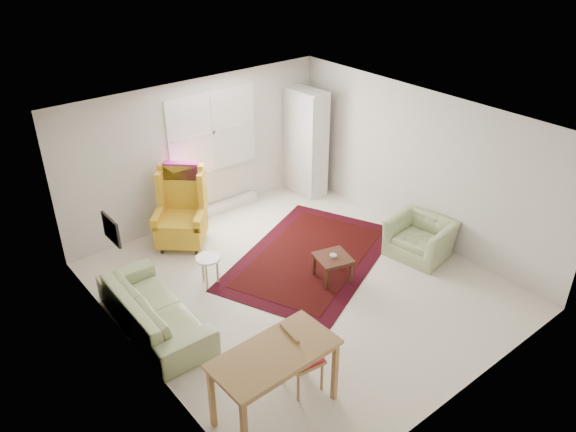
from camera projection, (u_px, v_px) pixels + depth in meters
room at (293, 205)px, 7.87m from camera, size 5.04×5.54×2.51m
rug at (310, 257)px, 8.97m from camera, size 3.56×3.00×0.03m
sofa at (153, 302)px, 7.32m from camera, size 0.86×2.06×0.82m
armchair at (421, 235)px, 8.89m from camera, size 0.96×1.06×0.73m
wingback_chair at (180, 209)px, 9.01m from camera, size 1.12×1.12×1.33m
coffee_table at (332, 268)px, 8.38m from camera, size 0.60×0.60×0.40m
stool at (209, 271)px, 8.23m from camera, size 0.45×0.45×0.48m
cabinet at (306, 143)px, 10.58m from camera, size 0.47×0.84×2.03m
desk at (275, 383)px, 6.05m from camera, size 1.39×0.72×0.87m
desk_chair at (303, 357)px, 6.37m from camera, size 0.44×0.44×0.91m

